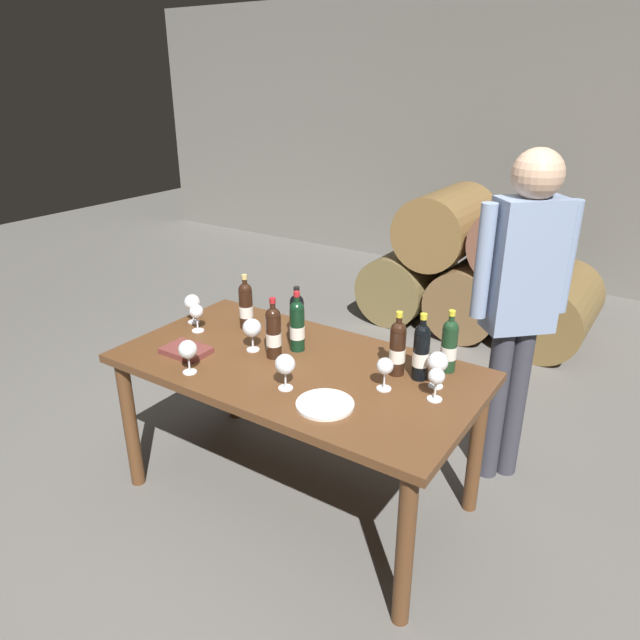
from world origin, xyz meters
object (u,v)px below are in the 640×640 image
Objects in this scene: wine_bottle_3 at (246,305)px; wine_glass_2 at (385,367)px; wine_glass_5 at (438,363)px; tasting_notebook at (186,350)px; dining_table at (297,381)px; sommelier_presenting at (521,292)px; wine_glass_6 at (188,350)px; wine_glass_0 at (192,303)px; wine_bottle_0 at (449,345)px; wine_glass_1 at (436,378)px; wine_bottle_5 at (398,348)px; wine_bottle_6 at (421,351)px; wine_glass_4 at (285,365)px; wine_bottle_1 at (274,332)px; wine_glass_7 at (252,328)px; wine_bottle_4 at (297,325)px; wine_glass_3 at (196,312)px; wine_bottle_2 at (297,316)px; serving_plate at (325,404)px.

wine_glass_2 is (0.92, -0.19, -0.02)m from wine_bottle_3.
wine_glass_5 reaches higher than tasting_notebook.
dining_table is at bearing -166.05° from wine_glass_5.
sommelier_presenting is (0.34, 0.74, 0.18)m from wine_glass_2.
wine_glass_6 is at bearing -136.19° from dining_table.
dining_table is at bearing -6.93° from wine_glass_0.
wine_glass_1 is (0.06, -0.27, -0.02)m from wine_bottle_0.
wine_glass_1 is at bearing 4.30° from dining_table.
wine_bottle_5 is 0.70m from sommelier_presenting.
wine_glass_6 is (-1.02, -0.39, 0.01)m from wine_glass_1.
wine_bottle_6 reaches higher than wine_glass_4.
wine_glass_2 is (0.58, 0.01, -0.03)m from wine_bottle_1.
wine_glass_7 is (0.20, -0.20, -0.01)m from wine_bottle_3.
wine_bottle_4 reaches higher than wine_glass_6.
wine_bottle_6 is 1.12m from tasting_notebook.
wine_bottle_0 is at bearing 15.90° from wine_bottle_4.
wine_glass_3 is (-1.08, -0.15, -0.02)m from wine_bottle_5.
wine_bottle_0 reaches higher than wine_glass_3.
wine_glass_1 is at bearing -46.17° from wine_bottle_6.
sommelier_presenting is (0.79, 0.75, 0.37)m from dining_table.
wine_bottle_2 reaches higher than wine_glass_7.
wine_glass_2 is (0.45, 0.01, 0.20)m from dining_table.
wine_glass_6 is at bearing -105.00° from wine_glass_7.
wine_bottle_2 is at bearing 176.34° from wine_bottle_6.
wine_glass_7 is 0.75× the size of tasting_notebook.
wine_bottle_2 is at bearing 6.08° from wine_bottle_3.
wine_bottle_3 is at bearing 156.96° from dining_table.
wine_glass_0 is at bearing 173.07° from dining_table.
wine_glass_1 is 0.88× the size of wine_glass_7.
wine_bottle_1 is 1.02× the size of wine_bottle_3.
serving_plate is (-0.14, -0.25, -0.10)m from wine_glass_2.
wine_bottle_5 is at bearing 153.46° from wine_glass_1.
wine_bottle_0 is 1.34× the size of tasting_notebook.
wine_glass_5 is 0.99× the size of wine_glass_7.
wine_glass_1 is 0.08× the size of sommelier_presenting.
wine_bottle_6 reaches higher than wine_bottle_4.
wine_bottle_6 is (-0.07, -0.14, 0.01)m from wine_bottle_0.
wine_bottle_3 is 0.42m from tasting_notebook.
wine_bottle_4 is at bearing -177.53° from wine_glass_5.
wine_glass_3 reaches higher than dining_table.
wine_glass_7 is at bearing -159.76° from wine_bottle_0.
wine_bottle_1 reaches higher than wine_glass_4.
wine_bottle_0 is at bearing 62.77° from wine_glass_2.
wine_glass_3 is 1.62m from sommelier_presenting.
wine_bottle_5 is (0.90, -0.03, 0.00)m from wine_bottle_3.
wine_glass_0 is at bearing 162.65° from serving_plate.
serving_plate is (0.97, -0.26, -0.10)m from wine_glass_3.
wine_glass_4 is at bearing 173.08° from serving_plate.
wine_bottle_5 is at bearing 7.84° from wine_glass_3.
wine_bottle_0 is 0.49m from sommelier_presenting.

